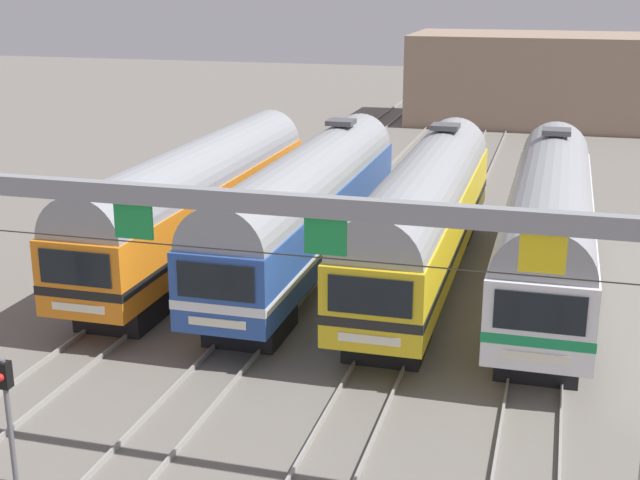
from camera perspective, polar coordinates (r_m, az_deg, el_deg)
ground_plane at (r=32.73m, az=2.84°, el=-2.44°), size 160.00×160.00×0.00m
track_bed at (r=48.84m, az=7.26°, el=3.99°), size 14.55×70.00×0.15m
commuter_train_orange at (r=33.92m, az=-7.92°, el=2.84°), size 2.88×18.06×4.77m
commuter_train_blue at (r=32.48m, az=-0.84°, el=2.38°), size 2.88×18.06×5.05m
commuter_train_yellow at (r=31.57m, az=6.77°, el=1.84°), size 2.88×18.06×5.05m
commuter_train_white at (r=31.25m, az=14.67°, el=1.24°), size 2.88×18.06×5.05m
catenary_gantry at (r=18.83m, az=-6.04°, el=-0.67°), size 18.29×0.44×6.97m
yard_signal_mast at (r=20.24m, az=-19.72°, el=-9.66°), size 0.28×0.35×2.98m
maintenance_building at (r=69.44m, az=16.11°, el=9.97°), size 23.96×10.00×6.66m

